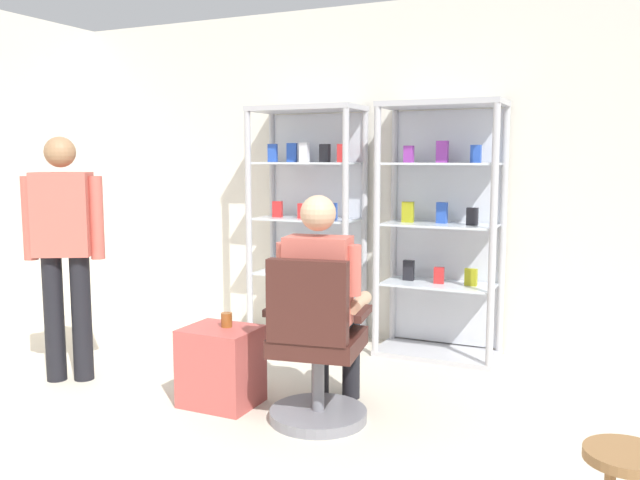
% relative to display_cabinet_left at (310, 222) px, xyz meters
% --- Properties ---
extents(back_wall, '(6.00, 0.10, 2.70)m').
position_rel_display_cabinet_left_xyz_m(back_wall, '(0.55, 0.24, 0.38)').
color(back_wall, silver).
rests_on(back_wall, ground).
extents(display_cabinet_left, '(0.90, 0.45, 1.90)m').
position_rel_display_cabinet_left_xyz_m(display_cabinet_left, '(0.00, 0.00, 0.00)').
color(display_cabinet_left, '#B7B7BC').
rests_on(display_cabinet_left, ground).
extents(display_cabinet_right, '(0.90, 0.45, 1.90)m').
position_rel_display_cabinet_left_xyz_m(display_cabinet_right, '(1.10, 0.00, -0.01)').
color(display_cabinet_right, '#B7B7BC').
rests_on(display_cabinet_right, ground).
extents(office_chair, '(0.60, 0.56, 0.96)m').
position_rel_display_cabinet_left_xyz_m(office_chair, '(0.81, -1.62, -0.57)').
color(office_chair, slate).
rests_on(office_chair, ground).
extents(seated_shopkeeper, '(0.53, 0.60, 1.29)m').
position_rel_display_cabinet_left_xyz_m(seated_shopkeeper, '(0.79, -1.46, -0.26)').
color(seated_shopkeeper, black).
rests_on(seated_shopkeeper, ground).
extents(storage_crate, '(0.43, 0.36, 0.48)m').
position_rel_display_cabinet_left_xyz_m(storage_crate, '(0.17, -1.59, -0.73)').
color(storage_crate, '#B24C47').
rests_on(storage_crate, ground).
extents(tea_glass, '(0.07, 0.07, 0.09)m').
position_rel_display_cabinet_left_xyz_m(tea_glass, '(0.19, -1.55, -0.45)').
color(tea_glass, brown).
rests_on(tea_glass, storage_crate).
extents(standing_customer, '(0.47, 0.37, 1.63)m').
position_rel_display_cabinet_left_xyz_m(standing_customer, '(-1.01, -1.64, -0.04)').
color(standing_customer, black).
rests_on(standing_customer, ground).
extents(wooden_stool, '(0.32, 0.32, 0.40)m').
position_rel_display_cabinet_left_xyz_m(wooden_stool, '(2.40, -2.23, -0.65)').
color(wooden_stool, olive).
rests_on(wooden_stool, ground).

